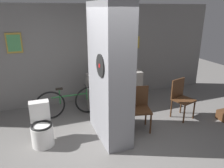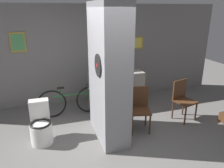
% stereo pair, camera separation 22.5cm
% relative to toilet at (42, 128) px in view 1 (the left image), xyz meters
% --- Properties ---
extents(ground_plane, '(14.00, 14.00, 0.00)m').
position_rel_toilet_xyz_m(ground_plane, '(1.23, -0.79, -0.33)').
color(ground_plane, slate).
extents(wall_back, '(8.00, 0.09, 2.60)m').
position_rel_toilet_xyz_m(wall_back, '(1.23, 1.84, 0.98)').
color(wall_back, gray).
rests_on(wall_back, ground_plane).
extents(pillar_center, '(0.53, 1.25, 2.60)m').
position_rel_toilet_xyz_m(pillar_center, '(1.32, -0.17, 0.98)').
color(pillar_center, gray).
rests_on(pillar_center, ground_plane).
extents(counter_shelf, '(1.40, 0.44, 0.93)m').
position_rel_toilet_xyz_m(counter_shelf, '(1.90, 1.06, 0.14)').
color(counter_shelf, gray).
rests_on(counter_shelf, ground_plane).
extents(toilet, '(0.41, 0.57, 0.79)m').
position_rel_toilet_xyz_m(toilet, '(0.00, 0.00, 0.00)').
color(toilet, white).
rests_on(toilet, ground_plane).
extents(chair_near_pillar, '(0.51, 0.51, 0.92)m').
position_rel_toilet_xyz_m(chair_near_pillar, '(2.00, -0.14, 0.19)').
color(chair_near_pillar, '#4C2D19').
rests_on(chair_near_pillar, ground_plane).
extents(chair_by_doorway, '(0.52, 0.52, 0.92)m').
position_rel_toilet_xyz_m(chair_by_doorway, '(3.16, -0.02, 0.19)').
color(chair_by_doorway, '#4C2D19').
rests_on(chair_by_doorway, ground_plane).
extents(bicycle, '(1.61, 0.42, 0.74)m').
position_rel_toilet_xyz_m(bicycle, '(0.72, 0.96, 0.03)').
color(bicycle, black).
rests_on(bicycle, ground_plane).
extents(bottle_tall, '(0.08, 0.08, 0.27)m').
position_rel_toilet_xyz_m(bottle_tall, '(2.22, 1.15, 0.70)').
color(bottle_tall, '#267233').
rests_on(bottle_tall, counter_shelf).
extents(floor_crate, '(0.27, 0.27, 0.22)m').
position_rel_toilet_xyz_m(floor_crate, '(4.05, -0.52, -0.22)').
color(floor_crate, '#4C2D19').
rests_on(floor_crate, ground_plane).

